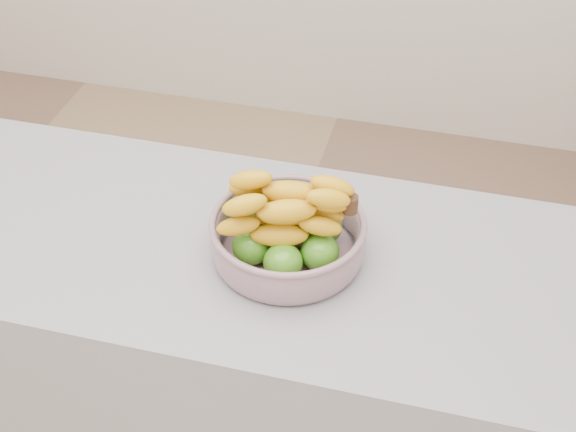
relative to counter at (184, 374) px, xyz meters
name	(u,v)px	position (x,y,z in m)	size (l,w,h in m)	color
counter	(184,374)	(0.00, 0.00, 0.00)	(2.00, 0.60, 0.90)	gray
fruit_bowl	(288,233)	(0.26, 0.00, 0.51)	(0.30, 0.30, 0.18)	#939DB0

